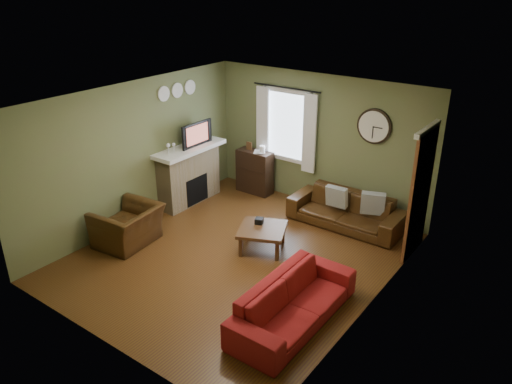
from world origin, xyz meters
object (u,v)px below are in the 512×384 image
Objects in this scene: sofa_red at (294,302)px; sofa_brown at (346,210)px; coffee_table at (262,238)px; armchair at (128,226)px; bookshelf at (255,172)px.

sofa_brown is at bearing 13.61° from sofa_red.
sofa_brown is at bearing 65.62° from coffee_table.
sofa_red is 2.76× the size of coffee_table.
sofa_red is 1.93m from coffee_table.
armchair is at bearing -133.96° from sofa_brown.
sofa_brown is 1.00× the size of sofa_red.
bookshelf is at bearing 164.97° from armchair.
bookshelf is at bearing 129.21° from coffee_table.
bookshelf reaches higher than armchair.
bookshelf reaches higher than sofa_brown.
armchair reaches higher than sofa_brown.
armchair is (-3.40, 0.11, 0.03)m from sofa_red.
bookshelf is 4.32m from sofa_red.
coffee_table is at bearing 114.49° from armchair.
coffee_table is (-0.73, -1.61, -0.10)m from sofa_brown.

